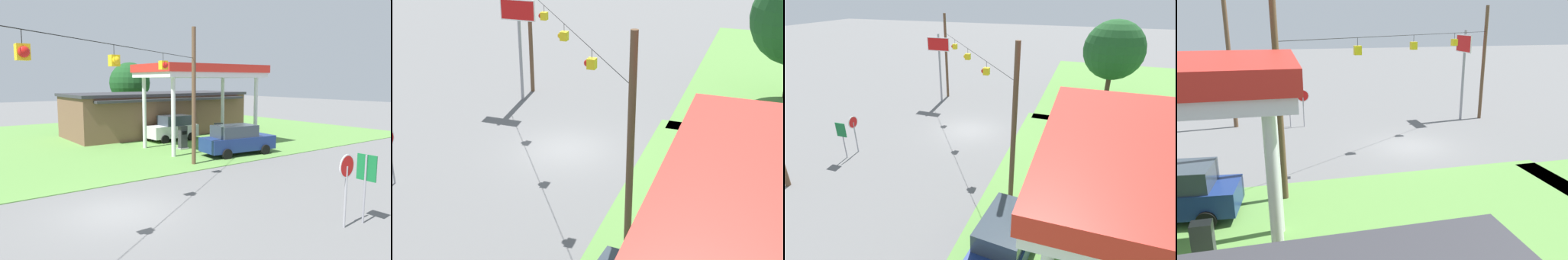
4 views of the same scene
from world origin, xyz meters
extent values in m
plane|color=slate|center=(0.00, 0.00, 0.00)|extent=(160.00, 160.00, 0.00)
cube|color=silver|center=(10.90, 9.44, 5.25)|extent=(8.46, 5.02, 0.35)
cylinder|color=silver|center=(7.28, 7.53, 2.54)|extent=(0.28, 0.28, 5.08)
cylinder|color=gray|center=(-5.52, -4.96, 3.12)|extent=(0.18, 0.18, 6.24)
cube|color=white|center=(-5.42, -4.96, 5.35)|extent=(0.06, 2.13, 1.18)
cube|color=red|center=(-5.42, -4.96, 5.35)|extent=(0.07, 2.01, 1.06)
cylinder|color=brown|center=(-7.05, -5.00, 3.93)|extent=(0.24, 0.24, 7.86)
cylinder|color=brown|center=(7.05, 5.00, 3.93)|extent=(0.24, 0.24, 7.86)
cylinder|color=black|center=(0.00, 0.00, 6.13)|extent=(14.11, 10.02, 0.02)
cylinder|color=black|center=(-3.52, -2.50, 5.96)|extent=(0.02, 0.02, 0.35)
cube|color=yellow|center=(-3.52, -2.50, 5.58)|extent=(0.32, 0.32, 0.40)
sphere|color=red|center=(-3.52, -2.67, 5.58)|extent=(0.28, 0.28, 0.28)
cylinder|color=black|center=(0.00, 0.00, 5.96)|extent=(0.02, 0.02, 0.35)
cube|color=yellow|center=(0.00, 0.00, 5.58)|extent=(0.32, 0.32, 0.40)
sphere|color=yellow|center=(0.00, -0.17, 5.58)|extent=(0.28, 0.28, 0.28)
cylinder|color=black|center=(3.52, 2.50, 5.96)|extent=(0.02, 0.02, 0.35)
cube|color=yellow|center=(3.52, 2.50, 5.58)|extent=(0.32, 0.32, 0.40)
sphere|color=red|center=(3.52, 2.33, 5.58)|extent=(0.28, 0.28, 0.28)
camera|label=1|loc=(-5.66, -12.67, 4.90)|focal=35.00mm
camera|label=2|loc=(21.99, 8.82, 11.53)|focal=50.00mm
camera|label=3|loc=(19.59, 7.74, 9.70)|focal=28.00mm
camera|label=4|loc=(7.03, 19.28, 6.83)|focal=35.00mm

